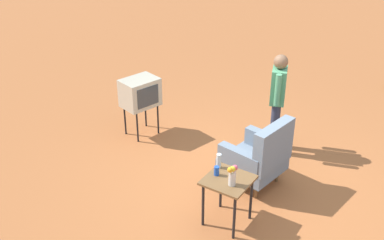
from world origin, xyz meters
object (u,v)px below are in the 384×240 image
Objects in this scene: tv_on_stand at (140,93)px; soda_can_blue at (217,171)px; armchair at (259,156)px; flower_vase at (232,175)px; side_table at (228,186)px; person_standing at (277,97)px; bottle_short_clear at (219,161)px.

tv_on_stand is 2.53m from soda_can_blue.
armchair is 1.09m from flower_vase.
side_table is 2.06m from person_standing.
tv_on_stand reaches higher than side_table.
side_table is 3.35× the size of bottle_short_clear.
person_standing is at bearing -179.17° from bottle_short_clear.
tv_on_stand is 2.27m from person_standing.
bottle_short_clear is (-0.16, -0.06, 0.04)m from soda_can_blue.
armchair is at bearing -178.13° from side_table.
armchair is at bearing -173.10° from flower_vase.
bottle_short_clear is 0.75× the size of flower_vase.
soda_can_blue is at bearing 21.32° from bottle_short_clear.
soda_can_blue is (2.01, 0.09, -0.21)m from person_standing.
armchair is 0.65× the size of person_standing.
side_table is 5.50× the size of soda_can_blue.
armchair is at bearing 83.60° from tv_on_stand.
tv_on_stand is 2.80m from flower_vase.
bottle_short_clear is 0.41m from flower_vase.
bottle_short_clear is at bearing -158.68° from soda_can_blue.
flower_vase is (1.03, 0.12, 0.32)m from armchair.
side_table is at bearing 1.87° from armchair.
side_table is at bearing 90.41° from soda_can_blue.
bottle_short_clear reaches higher than side_table.
tv_on_stand is at bearing -116.22° from bottle_short_clear.
side_table is 0.35m from bottle_short_clear.
armchair reaches higher than flower_vase.
soda_can_blue is (0.96, -0.14, 0.23)m from armchair.
armchair is at bearing 165.87° from bottle_short_clear.
bottle_short_clear is (0.80, -0.20, 0.27)m from armchair.
armchair is at bearing 171.79° from soda_can_blue.
side_table is 0.41× the size of person_standing.
soda_can_blue is 0.18m from bottle_short_clear.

